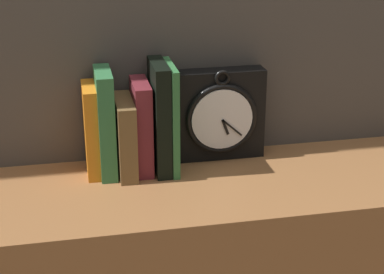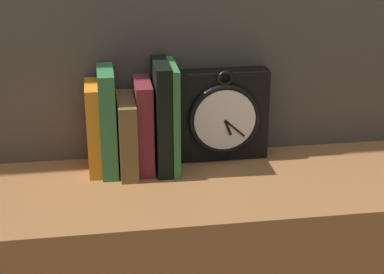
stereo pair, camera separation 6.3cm
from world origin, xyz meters
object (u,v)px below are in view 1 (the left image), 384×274
Objects in this scene: clock at (219,115)px; book_slot1_green at (105,123)px; book_slot3_maroon at (142,127)px; book_slot0_orange at (91,130)px; book_slot5_green at (171,117)px; book_slot2_brown at (125,137)px; book_slot4_black at (160,117)px.

book_slot1_green reaches higher than clock.
book_slot1_green is 1.14× the size of book_slot3_maroon.
book_slot0_orange is 0.04m from book_slot1_green.
clock is 0.13m from book_slot5_green.
book_slot3_maroon is 0.07m from book_slot5_green.
book_slot5_green reaches higher than book_slot2_brown.
book_slot5_green is (0.03, -0.00, -0.00)m from book_slot4_black.
clock is at bearing 9.29° from book_slot3_maroon.
book_slot0_orange is (-0.30, -0.03, -0.01)m from clock.
book_slot1_green is 0.15m from book_slot5_green.
book_slot5_green is at bearing -2.28° from book_slot4_black.
book_slot4_black is at bearing -7.83° from book_slot3_maroon.
book_slot1_green is 0.95× the size of book_slot4_black.
book_slot1_green is at bearing 167.99° from book_slot2_brown.
book_slot5_green is at bearing -5.69° from book_slot3_maroon.
book_slot1_green is (-0.27, -0.03, 0.01)m from clock.
book_slot3_maroon is at bearing -2.58° from book_slot0_orange.
book_slot2_brown is 0.11m from book_slot5_green.
book_slot4_black is 1.02× the size of book_slot5_green.
clock reaches higher than book_slot3_maroon.
book_slot3_maroon is (-0.19, -0.03, -0.00)m from clock.
clock is 0.15m from book_slot4_black.
clock is 0.27m from book_slot1_green.
book_slot0_orange is at bearing 169.62° from book_slot1_green.
book_slot4_black is at bearing 2.95° from book_slot2_brown.
book_slot2_brown is 0.69× the size of book_slot4_black.
book_slot0_orange is 0.08m from book_slot2_brown.
book_slot2_brown is 0.83× the size of book_slot3_maroon.
book_slot2_brown is (0.07, -0.01, -0.02)m from book_slot0_orange.
book_slot0_orange is 1.19× the size of book_slot2_brown.
book_slot4_black reaches higher than book_slot2_brown.
book_slot2_brown is (-0.22, -0.04, -0.02)m from clock.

